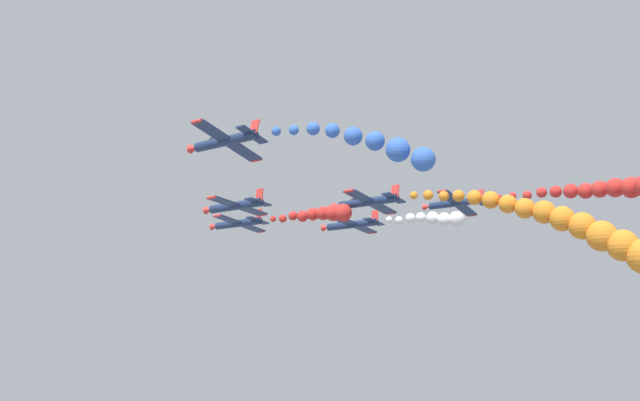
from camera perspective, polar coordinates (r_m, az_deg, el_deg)
The scene contains 10 objects.
airplane_lead at distance 119.97m, azimuth -5.89°, elevation -1.62°, with size 9.51×10.35×2.72m.
smoke_trail_lead at distance 107.12m, azimuth 0.30°, elevation -0.95°, with size 3.58×15.89×2.64m.
airplane_left_inner at distance 103.96m, azimuth -6.06°, elevation -0.37°, with size 9.54×10.35×2.58m.
airplane_right_inner at distance 120.30m, azimuth 2.23°, elevation -1.71°, with size 9.51×10.35×2.72m.
smoke_trail_right_inner at distance 112.96m, azimuth 8.26°, elevation -1.29°, with size 3.09×11.86×2.46m.
airplane_left_outer at distance 103.41m, azimuth 3.35°, elevation -0.09°, with size 9.47×10.35×2.89m.
smoke_trail_left_outer at distance 89.64m, azimuth 17.98°, elevation -1.99°, with size 3.65×29.01×11.52m.
airplane_right_outer at distance 87.52m, azimuth -6.80°, elevation 4.20°, with size 9.28×10.35×3.31m.
smoke_trail_right_outer at distance 74.46m, azimuth 4.18°, elevation 3.93°, with size 2.82×18.39×6.80m.
airplane_trailing at distance 124.96m, azimuth 9.51°, elevation -0.18°, with size 9.28×10.35×3.32m.
Camera 1 is at (-82.51, -68.99, 114.95)m, focal length 45.14 mm.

